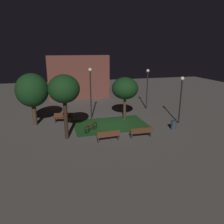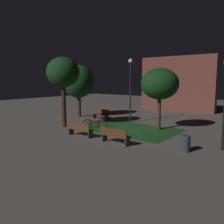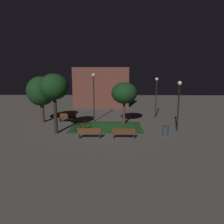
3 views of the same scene
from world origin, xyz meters
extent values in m
plane|color=#56514C|center=(0.00, 0.00, 0.00)|extent=(60.00, 60.00, 0.00)
cube|color=#194219|center=(-0.19, 0.15, 0.01)|extent=(6.77, 4.47, 0.01)
cube|color=brown|center=(-1.35, -3.38, 0.45)|extent=(1.82, 0.55, 0.06)
cube|color=brown|center=(-1.34, -3.59, 0.68)|extent=(1.80, 0.13, 0.40)
cube|color=#2D2D33|center=(-2.15, -3.42, 0.21)|extent=(0.10, 0.39, 0.42)
cube|color=#2D2D33|center=(-0.55, -3.35, 0.21)|extent=(0.10, 0.39, 0.42)
cube|color=#512D19|center=(1.35, -3.38, 0.45)|extent=(1.82, 0.54, 0.06)
cube|color=#512D19|center=(1.35, -3.59, 0.68)|extent=(1.80, 0.12, 0.40)
cube|color=#2D2D33|center=(0.55, -3.36, 0.21)|extent=(0.09, 0.39, 0.42)
cube|color=#2D2D33|center=(2.15, -3.41, 0.21)|extent=(0.09, 0.39, 0.42)
cube|color=#512D19|center=(-4.40, 2.03, 0.45)|extent=(1.85, 0.74, 0.06)
cube|color=#512D19|center=(-4.36, 2.24, 0.68)|extent=(1.79, 0.33, 0.40)
cube|color=#2D2D33|center=(-3.60, 1.91, 0.21)|extent=(0.14, 0.39, 0.42)
cube|color=#2D2D33|center=(-5.19, 2.15, 0.21)|extent=(0.14, 0.39, 0.42)
cylinder|color=#2D2116|center=(-4.38, -2.05, 1.67)|extent=(0.30, 0.30, 3.33)
ellipsoid|color=#143816|center=(-4.38, -2.05, 3.98)|extent=(2.36, 2.36, 2.15)
cylinder|color=#423021|center=(-6.99, 1.97, 1.24)|extent=(0.38, 0.38, 2.49)
ellipsoid|color=#143816|center=(-6.99, 1.97, 3.29)|extent=(2.89, 2.89, 3.01)
cylinder|color=#423021|center=(1.55, 1.32, 1.23)|extent=(0.26, 0.26, 2.46)
ellipsoid|color=#143816|center=(1.55, 1.32, 3.17)|extent=(2.57, 2.57, 2.13)
cylinder|color=black|center=(-1.61, 2.50, 2.38)|extent=(0.12, 0.12, 4.76)
sphere|color=#F2EDCC|center=(-1.61, 2.50, 4.91)|extent=(0.36, 0.36, 0.36)
cylinder|color=black|center=(6.22, -1.06, 2.05)|extent=(0.12, 0.12, 4.10)
sphere|color=#F2EDCC|center=(6.22, -1.06, 4.25)|extent=(0.36, 0.36, 0.36)
cylinder|color=black|center=(5.36, 4.55, 2.15)|extent=(0.12, 0.12, 4.30)
sphere|color=#F2EDCC|center=(5.36, 4.55, 4.45)|extent=(0.36, 0.36, 0.36)
cylinder|color=#2D3842|center=(4.86, -2.44, 0.39)|extent=(0.49, 0.49, 0.79)
torus|color=black|center=(-2.66, -1.38, 0.33)|extent=(0.53, 0.49, 0.66)
torus|color=black|center=(-1.87, -0.66, 0.33)|extent=(0.53, 0.49, 0.66)
cube|color=maroon|center=(-2.27, -1.02, 0.51)|extent=(0.82, 0.76, 0.08)
cylinder|color=maroon|center=(-2.07, -0.84, 0.73)|extent=(0.03, 0.03, 0.40)
cube|color=brown|center=(-1.58, 11.76, 3.00)|extent=(8.43, 0.80, 6.00)
camera|label=1|loc=(-5.15, -18.42, 6.85)|focal=34.87mm
camera|label=2|loc=(8.79, -13.22, 3.44)|focal=37.41mm
camera|label=3|loc=(0.77, -18.62, 5.00)|focal=32.29mm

